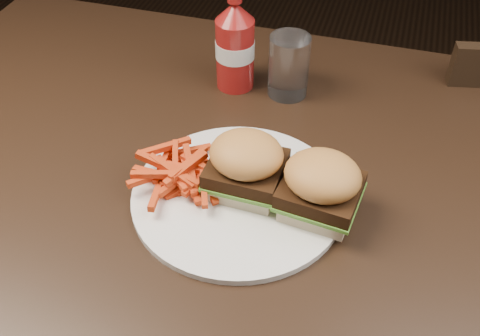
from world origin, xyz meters
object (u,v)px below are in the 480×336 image
(chair_far, at_px, (474,157))
(plate, at_px, (238,196))
(tumbler, at_px, (289,66))
(ketchup_bottle, at_px, (235,56))
(dining_table, at_px, (217,160))

(chair_far, distance_m, plate, 0.79)
(chair_far, height_order, plate, plate)
(plate, xyz_separation_m, tumbler, (0.01, 0.28, 0.05))
(plate, height_order, tumbler, tumbler)
(ketchup_bottle, bearing_deg, tumbler, 0.89)
(dining_table, height_order, chair_far, dining_table)
(chair_far, distance_m, tumbler, 0.64)
(dining_table, height_order, tumbler, tumbler)
(dining_table, height_order, plate, plate)
(ketchup_bottle, bearing_deg, plate, -72.33)
(dining_table, distance_m, ketchup_bottle, 0.20)
(chair_far, distance_m, ketchup_bottle, 0.71)
(chair_far, relative_size, plate, 1.22)
(dining_table, relative_size, chair_far, 3.23)
(plate, xyz_separation_m, ketchup_bottle, (-0.09, 0.27, 0.06))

